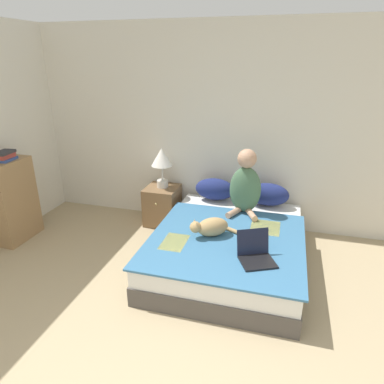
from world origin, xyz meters
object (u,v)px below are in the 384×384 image
laptop_open (256,255)px  table_lamp (162,160)px  bed (229,247)px  pillow_far (268,194)px  nightstand (162,205)px  bookshelf (14,201)px  person_sitting (245,185)px  book_stack_top (5,156)px  pillow_near (215,189)px  cat_tabby (211,227)px

laptop_open → table_lamp: table_lamp is taller
bed → pillow_far: bearing=67.5°
laptop_open → nightstand: size_ratio=0.78×
table_lamp → bed: bearing=-36.6°
bookshelf → table_lamp: bearing=30.0°
person_sitting → book_stack_top: 2.80m
nightstand → bookshelf: size_ratio=0.51×
nightstand → book_stack_top: bearing=-150.6°
pillow_near → book_stack_top: 2.52m
table_lamp → pillow_near: bearing=3.7°
laptop_open → table_lamp: (-1.36, 1.26, 0.43)m
cat_tabby → nightstand: bearing=-79.7°
table_lamp → nightstand: bearing=-102.5°
cat_tabby → bookshelf: bookshelf is taller
cat_tabby → book_stack_top: book_stack_top is taller
laptop_open → bed: bearing=97.4°
laptop_open → bookshelf: size_ratio=0.40×
pillow_far → laptop_open: (-0.01, -1.31, -0.09)m
person_sitting → table_lamp: (-1.12, 0.24, 0.15)m
pillow_near → cat_tabby: bearing=-80.2°
pillow_near → laptop_open: size_ratio=1.26×
cat_tabby → table_lamp: 1.32m
nightstand → table_lamp: 0.63m
laptop_open → table_lamp: bearing=111.1°
pillow_far → cat_tabby: size_ratio=1.04×
pillow_near → laptop_open: 1.47m
book_stack_top → person_sitting: bearing=13.9°
pillow_far → table_lamp: 1.42m
pillow_near → person_sitting: bearing=-34.3°
pillow_far → bed: bearing=-112.5°
bed → nightstand: (-1.04, 0.75, 0.06)m
bed → book_stack_top: 2.76m
laptop_open → book_stack_top: 3.02m
person_sitting → laptop_open: (0.24, -1.02, -0.29)m
bookshelf → book_stack_top: 0.56m
cat_tabby → book_stack_top: 2.51m
bed → laptop_open: 0.64m
nightstand → bed: bearing=-35.7°
bed → cat_tabby: (-0.17, -0.15, 0.30)m
laptop_open → nightstand: bearing=111.7°
nightstand → table_lamp: table_lamp is taller
laptop_open → book_stack_top: size_ratio=1.53×
pillow_near → laptop_open: pillow_near is taller
table_lamp → bookshelf: table_lamp is taller
cat_tabby → nightstand: size_ratio=0.95×
pillow_near → laptop_open: bearing=-63.1°
table_lamp → bookshelf: size_ratio=0.52×
bed → cat_tabby: cat_tabby is taller
cat_tabby → bookshelf: 2.45m
person_sitting → laptop_open: 1.09m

